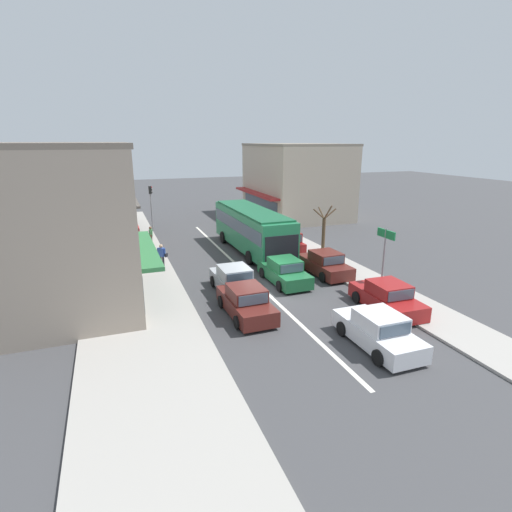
{
  "coord_description": "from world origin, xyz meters",
  "views": [
    {
      "loc": [
        -7.61,
        -19.41,
        8.06
      ],
      "look_at": [
        0.52,
        2.74,
        1.2
      ],
      "focal_mm": 28.0,
      "sensor_mm": 36.0,
      "label": 1
    }
  ],
  "objects_px": {
    "sedan_adjacent_lane_lead": "(284,272)",
    "pedestrian_with_handbag_near": "(162,255)",
    "traffic_light_downstreet": "(151,201)",
    "street_tree_right": "(324,233)",
    "city_bus": "(252,227)",
    "sedan_behind_bus_near": "(234,281)",
    "sedan_queue_gap_filler": "(378,331)",
    "parked_hatchback_kerb_rear": "(259,225)",
    "parked_sedan_kerb_front": "(387,298)",
    "parked_sedan_kerb_second": "(325,264)",
    "parked_wagon_kerb_third": "(284,241)",
    "directional_road_sign": "(385,245)",
    "sedan_queue_far_back": "(246,302)",
    "pedestrian_browsing_midblock": "(151,236)"
  },
  "relations": [
    {
      "from": "sedan_adjacent_lane_lead",
      "to": "directional_road_sign",
      "type": "bearing_deg",
      "value": -36.92
    },
    {
      "from": "sedan_adjacent_lane_lead",
      "to": "pedestrian_with_handbag_near",
      "type": "relative_size",
      "value": 2.59
    },
    {
      "from": "traffic_light_downstreet",
      "to": "street_tree_right",
      "type": "distance_m",
      "value": 16.25
    },
    {
      "from": "street_tree_right",
      "to": "pedestrian_with_handbag_near",
      "type": "height_order",
      "value": "street_tree_right"
    },
    {
      "from": "parked_sedan_kerb_second",
      "to": "parked_hatchback_kerb_rear",
      "type": "distance_m",
      "value": 12.16
    },
    {
      "from": "pedestrian_with_handbag_near",
      "to": "city_bus",
      "type": "bearing_deg",
      "value": 19.08
    },
    {
      "from": "street_tree_right",
      "to": "pedestrian_browsing_midblock",
      "type": "distance_m",
      "value": 13.02
    },
    {
      "from": "sedan_queue_gap_filler",
      "to": "pedestrian_with_handbag_near",
      "type": "distance_m",
      "value": 14.57
    },
    {
      "from": "street_tree_right",
      "to": "pedestrian_with_handbag_near",
      "type": "bearing_deg",
      "value": 176.1
    },
    {
      "from": "parked_wagon_kerb_third",
      "to": "pedestrian_browsing_midblock",
      "type": "distance_m",
      "value": 10.14
    },
    {
      "from": "parked_sedan_kerb_front",
      "to": "street_tree_right",
      "type": "bearing_deg",
      "value": 79.84
    },
    {
      "from": "sedan_queue_gap_filler",
      "to": "pedestrian_with_handbag_near",
      "type": "bearing_deg",
      "value": 118.26
    },
    {
      "from": "parked_sedan_kerb_front",
      "to": "traffic_light_downstreet",
      "type": "bearing_deg",
      "value": 112.22
    },
    {
      "from": "parked_hatchback_kerb_rear",
      "to": "pedestrian_browsing_midblock",
      "type": "xyz_separation_m",
      "value": [
        -9.64,
        -2.26,
        0.36
      ]
    },
    {
      "from": "sedan_queue_gap_filler",
      "to": "parked_sedan_kerb_second",
      "type": "height_order",
      "value": "same"
    },
    {
      "from": "parked_sedan_kerb_second",
      "to": "parked_wagon_kerb_third",
      "type": "distance_m",
      "value": 6.01
    },
    {
      "from": "city_bus",
      "to": "sedan_behind_bus_near",
      "type": "relative_size",
      "value": 2.58
    },
    {
      "from": "parked_sedan_kerb_second",
      "to": "traffic_light_downstreet",
      "type": "xyz_separation_m",
      "value": [
        -8.75,
        15.71,
        2.19
      ]
    },
    {
      "from": "sedan_behind_bus_near",
      "to": "sedan_queue_far_back",
      "type": "distance_m",
      "value": 3.08
    },
    {
      "from": "city_bus",
      "to": "pedestrian_with_handbag_near",
      "type": "xyz_separation_m",
      "value": [
        -6.89,
        -2.38,
        -0.81
      ]
    },
    {
      "from": "sedan_adjacent_lane_lead",
      "to": "parked_sedan_kerb_front",
      "type": "height_order",
      "value": "same"
    },
    {
      "from": "parked_sedan_kerb_front",
      "to": "pedestrian_with_handbag_near",
      "type": "bearing_deg",
      "value": 133.46
    },
    {
      "from": "sedan_queue_far_back",
      "to": "parked_sedan_kerb_second",
      "type": "distance_m",
      "value": 7.71
    },
    {
      "from": "sedan_queue_gap_filler",
      "to": "sedan_queue_far_back",
      "type": "height_order",
      "value": "same"
    },
    {
      "from": "sedan_adjacent_lane_lead",
      "to": "parked_sedan_kerb_front",
      "type": "relative_size",
      "value": 1.0
    },
    {
      "from": "sedan_behind_bus_near",
      "to": "pedestrian_browsing_midblock",
      "type": "distance_m",
      "value": 11.38
    },
    {
      "from": "sedan_queue_gap_filler",
      "to": "parked_hatchback_kerb_rear",
      "type": "bearing_deg",
      "value": 82.71
    },
    {
      "from": "parked_sedan_kerb_front",
      "to": "parked_wagon_kerb_third",
      "type": "bearing_deg",
      "value": 91.0
    },
    {
      "from": "city_bus",
      "to": "sedan_behind_bus_near",
      "type": "xyz_separation_m",
      "value": [
        -3.67,
        -7.48,
        -1.22
      ]
    },
    {
      "from": "sedan_adjacent_lane_lead",
      "to": "pedestrian_browsing_midblock",
      "type": "height_order",
      "value": "pedestrian_browsing_midblock"
    },
    {
      "from": "sedan_behind_bus_near",
      "to": "pedestrian_with_handbag_near",
      "type": "xyz_separation_m",
      "value": [
        -3.22,
        5.09,
        0.4
      ]
    },
    {
      "from": "parked_wagon_kerb_third",
      "to": "pedestrian_with_handbag_near",
      "type": "bearing_deg",
      "value": -168.37
    },
    {
      "from": "parked_hatchback_kerb_rear",
      "to": "pedestrian_with_handbag_near",
      "type": "distance_m",
      "value": 12.51
    },
    {
      "from": "pedestrian_browsing_midblock",
      "to": "street_tree_right",
      "type": "bearing_deg",
      "value": -30.28
    },
    {
      "from": "sedan_behind_bus_near",
      "to": "sedan_queue_gap_filler",
      "type": "relative_size",
      "value": 1.01
    },
    {
      "from": "parked_hatchback_kerb_rear",
      "to": "traffic_light_downstreet",
      "type": "distance_m",
      "value": 9.82
    },
    {
      "from": "parked_wagon_kerb_third",
      "to": "street_tree_right",
      "type": "xyz_separation_m",
      "value": [
        1.87,
        -2.67,
        1.06
      ]
    },
    {
      "from": "traffic_light_downstreet",
      "to": "street_tree_right",
      "type": "bearing_deg",
      "value": -49.69
    },
    {
      "from": "sedan_queue_gap_filler",
      "to": "parked_sedan_kerb_front",
      "type": "bearing_deg",
      "value": 47.23
    },
    {
      "from": "sedan_queue_gap_filler",
      "to": "parked_wagon_kerb_third",
      "type": "relative_size",
      "value": 0.93
    },
    {
      "from": "parked_wagon_kerb_third",
      "to": "pedestrian_browsing_midblock",
      "type": "bearing_deg",
      "value": 157.47
    },
    {
      "from": "traffic_light_downstreet",
      "to": "street_tree_right",
      "type": "xyz_separation_m",
      "value": [
        10.49,
        -12.37,
        -1.05
      ]
    },
    {
      "from": "sedan_adjacent_lane_lead",
      "to": "parked_wagon_kerb_third",
      "type": "bearing_deg",
      "value": 66.32
    },
    {
      "from": "sedan_behind_bus_near",
      "to": "parked_sedan_kerb_second",
      "type": "distance_m",
      "value": 6.27
    },
    {
      "from": "sedan_queue_far_back",
      "to": "parked_sedan_kerb_front",
      "type": "distance_m",
      "value": 6.89
    },
    {
      "from": "directional_road_sign",
      "to": "pedestrian_browsing_midblock",
      "type": "bearing_deg",
      "value": 128.47
    },
    {
      "from": "parked_sedan_kerb_front",
      "to": "city_bus",
      "type": "bearing_deg",
      "value": 101.84
    },
    {
      "from": "sedan_queue_far_back",
      "to": "traffic_light_downstreet",
      "type": "relative_size",
      "value": 1.01
    },
    {
      "from": "sedan_queue_gap_filler",
      "to": "pedestrian_browsing_midblock",
      "type": "xyz_separation_m",
      "value": [
        -6.97,
        18.62,
        0.4
      ]
    },
    {
      "from": "city_bus",
      "to": "sedan_queue_far_back",
      "type": "height_order",
      "value": "city_bus"
    }
  ]
}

